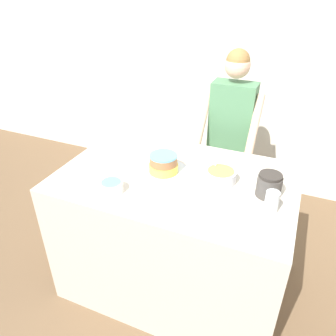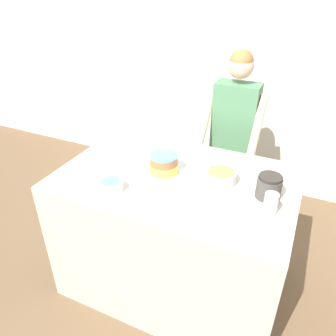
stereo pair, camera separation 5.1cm
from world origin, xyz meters
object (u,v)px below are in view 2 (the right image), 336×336
at_px(frosting_bowl_yellow, 221,176).
at_px(drinking_glass, 271,204).
at_px(person_baker, 234,128).
at_px(frosting_bowl_blue, 111,185).
at_px(ceramic_plate, 234,209).
at_px(stoneware_jar, 269,187).
at_px(cake, 164,165).

bearing_deg(frosting_bowl_yellow, drinking_glass, -29.33).
xyz_separation_m(person_baker, drinking_glass, (0.45, -0.96, 0.04)).
distance_m(frosting_bowl_blue, ceramic_plate, 0.71).
height_order(person_baker, ceramic_plate, person_baker).
relative_size(person_baker, frosting_bowl_yellow, 8.42).
bearing_deg(frosting_bowl_blue, stoneware_jar, 20.61).
height_order(ceramic_plate, stoneware_jar, stoneware_jar).
relative_size(frosting_bowl_yellow, ceramic_plate, 0.77).
xyz_separation_m(frosting_bowl_yellow, ceramic_plate, (0.15, -0.24, -0.04)).
bearing_deg(stoneware_jar, ceramic_plate, -125.86).
relative_size(cake, frosting_bowl_yellow, 1.75).
bearing_deg(person_baker, stoneware_jar, -62.93).
bearing_deg(ceramic_plate, frosting_bowl_yellow, 121.94).
distance_m(frosting_bowl_yellow, drinking_glass, 0.37).
distance_m(frosting_bowl_yellow, stoneware_jar, 0.29).
bearing_deg(person_baker, drinking_glass, -64.83).
bearing_deg(frosting_bowl_blue, ceramic_plate, 9.65).
height_order(person_baker, stoneware_jar, person_baker).
bearing_deg(frosting_bowl_blue, cake, 57.85).
relative_size(cake, stoneware_jar, 2.34).
xyz_separation_m(person_baker, stoneware_jar, (0.42, -0.81, 0.04)).
height_order(frosting_bowl_blue, drinking_glass, drinking_glass).
xyz_separation_m(drinking_glass, ceramic_plate, (-0.18, -0.05, -0.06)).
xyz_separation_m(cake, ceramic_plate, (0.51, -0.19, -0.05)).
distance_m(person_baker, frosting_bowl_blue, 1.21).
bearing_deg(frosting_bowl_yellow, cake, -172.90).
height_order(frosting_bowl_yellow, stoneware_jar, stoneware_jar).
bearing_deg(frosting_bowl_blue, drinking_glass, 11.02).
height_order(frosting_bowl_yellow, ceramic_plate, frosting_bowl_yellow).
distance_m(cake, frosting_bowl_yellow, 0.36).
relative_size(cake, drinking_glass, 2.67).
relative_size(frosting_bowl_blue, ceramic_plate, 0.55).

